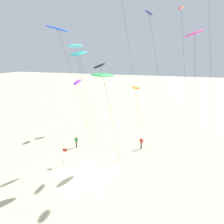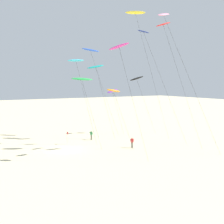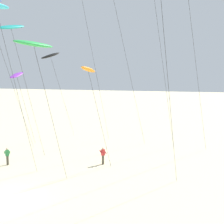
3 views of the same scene
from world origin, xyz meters
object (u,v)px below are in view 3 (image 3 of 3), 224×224
(kite_flyer_middle, at_px, (7,156))
(kite_flyer_nearest, at_px, (103,155))
(kite_green, at_px, (34,45))
(kite_purple, at_px, (17,76))
(kite_orange, at_px, (88,70))
(kite_black, at_px, (51,56))
(kite_teal, at_px, (11,28))

(kite_flyer_middle, bearing_deg, kite_flyer_nearest, 17.85)
(kite_green, distance_m, kite_flyer_middle, 12.30)
(kite_flyer_nearest, distance_m, kite_flyer_middle, 9.09)
(kite_purple, xyz_separation_m, kite_flyer_middle, (2.85, -6.05, -7.54))
(kite_orange, distance_m, kite_flyer_middle, 11.73)
(kite_black, relative_size, kite_teal, 0.86)
(kite_teal, bearing_deg, kite_flyer_middle, -133.84)
(kite_purple, bearing_deg, kite_orange, -29.89)
(kite_purple, xyz_separation_m, kite_orange, (11.39, -6.55, 0.48))
(kite_teal, height_order, kite_flyer_middle, kite_teal)
(kite_green, height_order, kite_teal, kite_teal)
(kite_black, height_order, kite_flyer_middle, kite_black)
(kite_green, relative_size, kite_purple, 1.22)
(kite_black, bearing_deg, kite_flyer_middle, -85.47)
(kite_black, distance_m, kite_teal, 10.01)
(kite_purple, xyz_separation_m, kite_flyer_nearest, (11.50, -3.26, -7.54))
(kite_green, xyz_separation_m, kite_flyer_nearest, (2.58, 7.24, -9.72))
(kite_green, bearing_deg, kite_teal, 137.00)
(kite_teal, bearing_deg, kite_flyer_nearest, 14.95)
(kite_black, height_order, kite_teal, kite_teal)
(kite_teal, xyz_separation_m, kite_flyer_middle, (-0.62, -0.64, -11.87))
(kite_teal, distance_m, kite_flyer_middle, 11.90)
(kite_orange, bearing_deg, kite_green, -122.04)
(kite_flyer_nearest, height_order, kite_flyer_middle, same)
(kite_purple, relative_size, kite_flyer_nearest, 5.41)
(kite_orange, bearing_deg, kite_black, 130.75)
(kite_black, xyz_separation_m, kite_flyer_nearest, (9.48, -7.58, -9.99))
(kite_green, distance_m, kite_black, 16.35)
(kite_orange, xyz_separation_m, kite_flyer_nearest, (0.11, 3.29, -8.01))
(kite_green, height_order, kite_flyer_nearest, kite_green)
(kite_orange, bearing_deg, kite_purple, 150.11)
(kite_purple, relative_size, kite_flyer_middle, 5.41)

